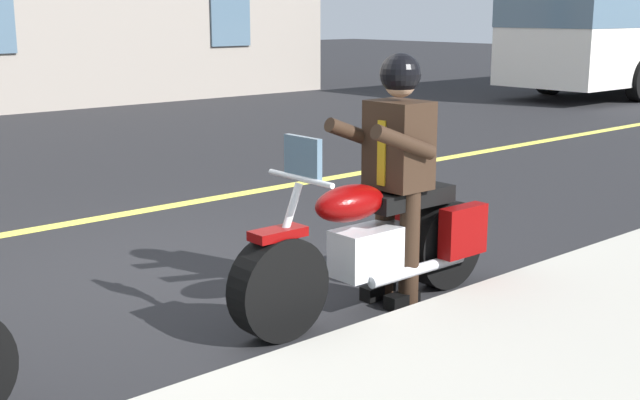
{
  "coord_description": "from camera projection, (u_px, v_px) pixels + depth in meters",
  "views": [
    {
      "loc": [
        3.14,
        5.44,
        2.01
      ],
      "look_at": [
        -0.5,
        1.29,
        0.75
      ],
      "focal_mm": 46.66,
      "sensor_mm": 36.0,
      "label": 1
    }
  ],
  "objects": [
    {
      "name": "lane_center_stripe",
      "position": [
        54.0,
        226.0,
        7.92
      ],
      "size": [
        60.0,
        0.16,
        0.01
      ],
      "primitive_type": "cube",
      "color": "#E5DB4C",
      "rests_on": "ground_plane"
    },
    {
      "name": "ground_plane",
      "position": [
        163.0,
        276.0,
        6.46
      ],
      "size": [
        80.0,
        80.0,
        0.0
      ],
      "primitive_type": "plane",
      "color": "black"
    },
    {
      "name": "motorcycle_main",
      "position": [
        376.0,
        245.0,
        5.67
      ],
      "size": [
        2.21,
        0.6,
        1.26
      ],
      "color": "black",
      "rests_on": "ground_plane"
    },
    {
      "name": "rider_main",
      "position": [
        397.0,
        157.0,
        5.66
      ],
      "size": [
        0.62,
        0.54,
        1.74
      ],
      "color": "black",
      "rests_on": "ground_plane"
    }
  ]
}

